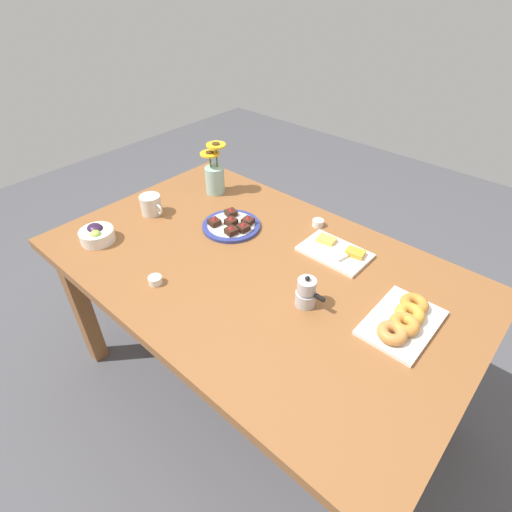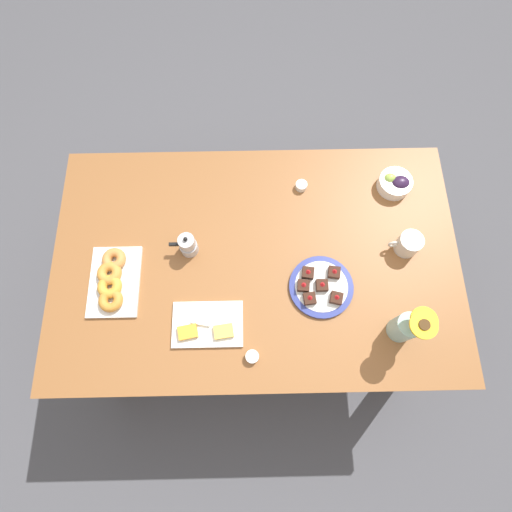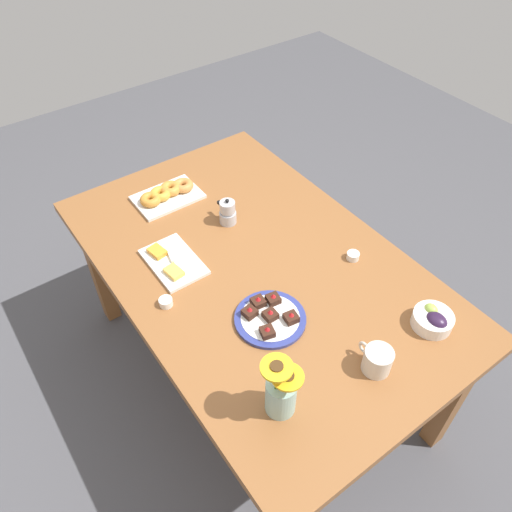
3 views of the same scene
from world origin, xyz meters
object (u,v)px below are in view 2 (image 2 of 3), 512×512
Objects in this scene: dining_table at (256,266)px; coffee_mug at (408,244)px; croissant_platter at (112,280)px; jam_cup_berry at (252,357)px; dessert_plate at (321,287)px; grape_bowl at (395,183)px; jam_cup_honey at (301,186)px; moka_pot at (188,245)px; cheese_platter at (207,325)px; flower_vase at (407,327)px.

dining_table is 12.73× the size of coffee_mug.
croissant_platter is 0.60m from jam_cup_berry.
coffee_mug is 0.45× the size of croissant_platter.
coffee_mug is 0.38m from dessert_plate.
jam_cup_honey is (0.39, -0.00, -0.01)m from grape_bowl.
jam_cup_berry is 0.48m from moka_pot.
croissant_platter is at bearing -2.65° from dessert_plate.
dining_table is 33.33× the size of jam_cup_berry.
grape_bowl is 0.95m from cheese_platter.
grape_bowl is at bearing -160.80° from croissant_platter.
jam_cup_berry is at bearing 86.80° from dining_table.
cheese_platter is at bearing -35.34° from jam_cup_berry.
dessert_plate is (0.34, 0.43, -0.02)m from grape_bowl.
dining_table is 0.67m from grape_bowl.
jam_cup_honey reaches higher than dining_table.
grape_bowl reaches higher than jam_cup_honey.
grape_bowl is 0.39m from jam_cup_honey.
coffee_mug reaches higher than dessert_plate.
cheese_platter is 0.71m from flower_vase.
dessert_plate reaches higher than dining_table.
grape_bowl is at bearing -151.80° from dining_table.
jam_cup_honey is at bearing -121.67° from dining_table.
coffee_mug is 0.74m from jam_cup_berry.
grape_bowl is 1.19m from croissant_platter.
cheese_platter is 0.69m from jam_cup_honey.
jam_cup_berry is (0.02, 0.37, 0.10)m from dining_table.
coffee_mug is at bearing 179.37° from moka_pot.
jam_cup_honey is 0.44m from dessert_plate.
cheese_platter is (0.77, 0.29, -0.03)m from coffee_mug.
jam_cup_honey is at bearing -123.63° from cheese_platter.
grape_bowl is 2.83× the size of jam_cup_honey.
cheese_platter is at bearing -2.62° from flower_vase.
flower_vase is at bearing 151.05° from dining_table.
flower_vase reaches higher than cheese_platter.
coffee_mug is at bearing -176.41° from dining_table.
coffee_mug is at bearing -101.73° from flower_vase.
dining_table is 33.33× the size of jam_cup_honey.
croissant_platter is (0.55, 0.08, 0.11)m from dining_table.
croissant_platter is at bearing -25.81° from cheese_platter.
jam_cup_honey is (0.39, -0.28, -0.03)m from coffee_mug.
coffee_mug is at bearing -174.06° from croissant_platter.
cheese_platter is at bearing 104.06° from moka_pot.
moka_pot reaches higher than dining_table.
flower_vase reaches higher than grape_bowl.
flower_vase is (-0.71, 0.03, 0.07)m from cheese_platter.
coffee_mug is 0.83m from cheese_platter.
grape_bowl reaches higher than croissant_platter.
dessert_plate is at bearing 24.18° from coffee_mug.
flower_vase is (0.07, 0.33, 0.04)m from coffee_mug.
cheese_platter reaches higher than jam_cup_berry.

